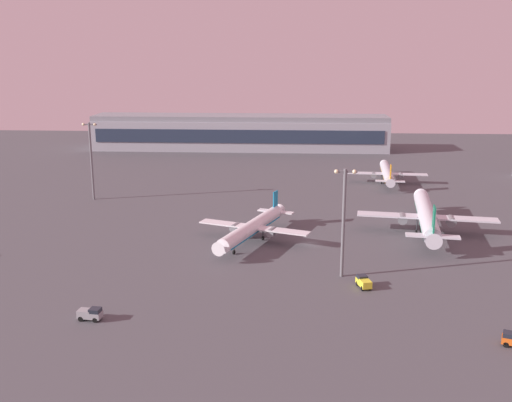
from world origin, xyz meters
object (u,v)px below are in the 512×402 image
(airplane_taxiway_distant, at_px, (427,216))
(maintenance_van, at_px, (90,314))
(baggage_tractor, at_px, (364,282))
(airplane_terminal_side, at_px, (387,173))
(airplane_mid_apron, at_px, (253,227))
(apron_light_east, at_px, (344,215))
(apron_light_west, at_px, (91,156))

(airplane_taxiway_distant, height_order, maintenance_van, airplane_taxiway_distant)
(baggage_tractor, bearing_deg, airplane_terminal_side, 64.17)
(airplane_mid_apron, height_order, airplane_terminal_side, airplane_mid_apron)
(airplane_taxiway_distant, xyz_separation_m, apron_light_east, (-24.33, -32.76, 8.83))
(airplane_mid_apron, bearing_deg, apron_light_east, 151.72)
(airplane_terminal_side, bearing_deg, apron_light_west, -157.59)
(apron_light_east, height_order, apron_light_west, apron_light_west)
(airplane_taxiway_distant, bearing_deg, maintenance_van, -133.00)
(maintenance_van, xyz_separation_m, apron_light_west, (-27.99, 86.48, 12.87))
(airplane_mid_apron, relative_size, maintenance_van, 8.25)
(airplane_mid_apron, bearing_deg, airplane_terminal_side, -101.52)
(airplane_mid_apron, height_order, airplane_taxiway_distant, airplane_taxiway_distant)
(maintenance_van, xyz_separation_m, baggage_tractor, (49.40, 17.78, 0.00))
(airplane_taxiway_distant, xyz_separation_m, apron_light_west, (-97.83, 30.05, 9.63))
(maintenance_van, xyz_separation_m, apron_light_east, (45.51, 23.67, 12.07))
(apron_light_west, bearing_deg, apron_light_east, -40.52)
(baggage_tractor, distance_m, apron_light_west, 104.28)
(maintenance_van, bearing_deg, airplane_taxiway_distant, 135.63)
(airplane_mid_apron, relative_size, airplane_terminal_side, 0.99)
(airplane_taxiway_distant, bearing_deg, airplane_terminal_side, 98.79)
(apron_light_west, bearing_deg, airplane_terminal_side, 17.46)
(apron_light_east, bearing_deg, maintenance_van, -152.52)
(baggage_tractor, height_order, apron_light_east, apron_light_east)
(airplane_taxiway_distant, distance_m, apron_light_west, 102.79)
(maintenance_van, relative_size, baggage_tractor, 0.96)
(airplane_mid_apron, height_order, maintenance_van, airplane_mid_apron)
(airplane_terminal_side, bearing_deg, apron_light_east, -99.21)
(maintenance_van, distance_m, apron_light_west, 91.80)
(apron_light_east, bearing_deg, apron_light_west, 139.48)
(baggage_tractor, bearing_deg, apron_light_west, 123.78)
(airplane_terminal_side, bearing_deg, baggage_tractor, -96.26)
(airplane_terminal_side, xyz_separation_m, baggage_tractor, (-19.66, -99.23, -2.33))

